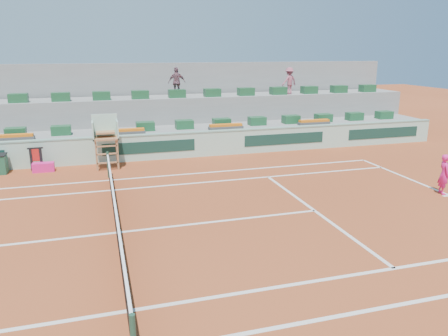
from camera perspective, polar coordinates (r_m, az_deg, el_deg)
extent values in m
plane|color=brown|center=(13.25, -13.84, -8.22)|extent=(90.00, 90.00, 0.00)
cube|color=gray|center=(23.34, -15.28, 3.42)|extent=(36.00, 4.00, 1.20)
cube|color=gray|center=(24.80, -15.49, 5.73)|extent=(36.00, 2.40, 2.60)
cube|color=gray|center=(26.26, -15.72, 8.21)|extent=(36.00, 0.40, 4.40)
cube|color=#E91E81|center=(20.60, -22.52, 0.10)|extent=(0.90, 0.40, 0.40)
imported|color=#78505B|center=(24.58, -6.18, 11.08)|extent=(0.97, 0.44, 1.63)
imported|color=#9F4F61|center=(26.38, 8.51, 11.19)|extent=(1.13, 0.85, 1.55)
cube|color=silver|center=(18.42, -14.72, -1.56)|extent=(23.77, 0.12, 0.01)
cube|color=silver|center=(9.60, -12.52, -17.79)|extent=(23.77, 0.12, 0.01)
cube|color=silver|center=(17.11, -14.55, -2.84)|extent=(23.77, 0.12, 0.01)
cube|color=silver|center=(14.84, 11.74, -5.47)|extent=(0.12, 8.23, 0.01)
cube|color=silver|center=(13.25, -13.84, -8.20)|extent=(12.80, 0.12, 0.01)
cube|color=silver|center=(17.89, 27.06, -3.27)|extent=(0.30, 0.12, 0.01)
cube|color=black|center=(13.08, -13.97, -6.37)|extent=(0.03, 11.87, 0.92)
cube|color=white|center=(12.90, -14.11, -4.32)|extent=(0.06, 11.87, 0.07)
cylinder|color=#1C422F|center=(18.71, -14.88, 0.43)|extent=(0.10, 0.10, 1.10)
cube|color=#A5D0BA|center=(21.19, -15.12, 2.26)|extent=(36.00, 0.30, 1.20)
cube|color=#78A08E|center=(21.06, -15.24, 3.93)|extent=(36.00, 0.34, 0.06)
cube|color=#13362D|center=(21.15, -9.70, 2.69)|extent=(4.40, 0.02, 0.56)
cube|color=#13362D|center=(22.99, 7.92, 3.77)|extent=(4.40, 0.02, 0.56)
cube|color=#13362D|center=(26.00, 20.12, 4.32)|extent=(4.40, 0.02, 0.56)
cube|color=#99623A|center=(19.76, -16.31, 1.48)|extent=(0.08, 0.08, 1.35)
cube|color=#99623A|center=(19.77, -13.71, 1.67)|extent=(0.08, 0.08, 1.35)
cube|color=#99623A|center=(20.44, -16.33, 1.92)|extent=(0.08, 0.08, 1.35)
cube|color=#99623A|center=(20.46, -13.82, 2.11)|extent=(0.08, 0.08, 1.35)
cube|color=#99623A|center=(19.95, -15.18, 3.80)|extent=(1.10, 0.90, 0.08)
cube|color=#A5D0BA|center=(20.24, -15.32, 5.41)|extent=(1.10, 0.08, 1.00)
cube|color=#A5D0BA|center=(19.89, -16.76, 4.70)|extent=(0.06, 0.90, 0.80)
cube|color=#A5D0BA|center=(19.90, -13.76, 4.92)|extent=(0.06, 0.90, 0.80)
cube|color=#99623A|center=(20.01, -15.24, 4.52)|extent=(0.80, 0.60, 0.08)
cube|color=#99623A|center=(19.84, -14.95, 0.66)|extent=(0.90, 0.08, 0.06)
cube|color=#99623A|center=(19.74, -15.03, 1.78)|extent=(0.90, 0.08, 0.06)
cube|color=#99623A|center=(19.67, -15.10, 2.78)|extent=(0.90, 0.08, 0.06)
cube|color=#1A502B|center=(22.61, -25.55, 4.21)|extent=(0.90, 0.60, 0.44)
cube|color=#1A502B|center=(22.37, -20.50, 4.64)|extent=(0.90, 0.60, 0.44)
cube|color=#1A502B|center=(22.31, -15.37, 5.03)|extent=(0.90, 0.60, 0.44)
cube|color=#1A502B|center=(22.43, -10.24, 5.39)|extent=(0.90, 0.60, 0.44)
cube|color=#1A502B|center=(22.72, -5.20, 5.69)|extent=(0.90, 0.60, 0.44)
cube|color=#1A502B|center=(23.18, -0.32, 5.95)|extent=(0.90, 0.60, 0.44)
cube|color=#1A502B|center=(23.80, 4.34, 6.15)|extent=(0.90, 0.60, 0.44)
cube|color=#1A502B|center=(24.57, 8.73, 6.31)|extent=(0.90, 0.60, 0.44)
cube|color=#1A502B|center=(25.47, 12.85, 6.42)|extent=(0.90, 0.60, 0.44)
cube|color=#1A502B|center=(26.50, 16.66, 6.49)|extent=(0.90, 0.60, 0.44)
cube|color=#1A502B|center=(27.63, 20.18, 6.53)|extent=(0.90, 0.60, 0.44)
cube|color=#1A502B|center=(24.29, -25.27, 8.27)|extent=(0.90, 0.60, 0.44)
cube|color=#1A502B|center=(24.06, -20.53, 8.70)|extent=(0.90, 0.60, 0.44)
cube|color=#1A502B|center=(24.01, -15.72, 9.08)|extent=(0.90, 0.60, 0.44)
cube|color=#1A502B|center=(24.11, -10.91, 9.40)|extent=(0.90, 0.60, 0.44)
cube|color=#1A502B|center=(24.39, -6.17, 9.64)|extent=(0.90, 0.60, 0.44)
cube|color=#1A502B|center=(24.82, -1.56, 9.82)|extent=(0.90, 0.60, 0.44)
cube|color=#1A502B|center=(25.40, 2.88, 9.93)|extent=(0.90, 0.60, 0.44)
cube|color=#1A502B|center=(26.12, 7.09, 9.99)|extent=(0.90, 0.60, 0.44)
cube|color=#1A502B|center=(26.97, 11.06, 9.99)|extent=(0.90, 0.60, 0.44)
cube|color=#1A502B|center=(27.94, 14.77, 9.95)|extent=(0.90, 0.60, 0.44)
cube|color=#1A502B|center=(29.01, 18.21, 9.87)|extent=(0.90, 0.60, 0.44)
cube|color=#474747|center=(21.86, -25.82, 3.47)|extent=(1.80, 0.36, 0.16)
cube|color=orange|center=(21.84, -25.86, 3.83)|extent=(1.70, 0.32, 0.12)
cube|color=#474747|center=(21.58, -12.63, 4.50)|extent=(1.80, 0.36, 0.16)
cube|color=orange|center=(21.56, -12.65, 4.87)|extent=(1.70, 0.32, 0.12)
cube|color=#474747|center=(22.45, 0.24, 5.28)|extent=(1.80, 0.36, 0.16)
cube|color=orange|center=(22.42, 0.24, 5.63)|extent=(1.70, 0.32, 0.12)
cube|color=#474747|center=(24.33, 11.66, 5.74)|extent=(1.80, 0.36, 0.16)
cube|color=orange|center=(24.31, 11.68, 6.07)|extent=(1.70, 0.32, 0.12)
cube|color=black|center=(20.90, -23.86, 1.01)|extent=(0.11, 0.11, 1.00)
cube|color=black|center=(20.85, -22.77, 1.10)|extent=(0.11, 0.11, 1.00)
cube|color=black|center=(20.76, -23.46, 2.39)|extent=(0.65, 0.09, 0.06)
cube|color=red|center=(20.81, -23.38, 1.57)|extent=(0.48, 0.04, 0.56)
imported|color=#E91E81|center=(17.93, 26.80, -0.72)|extent=(0.51, 0.63, 1.49)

